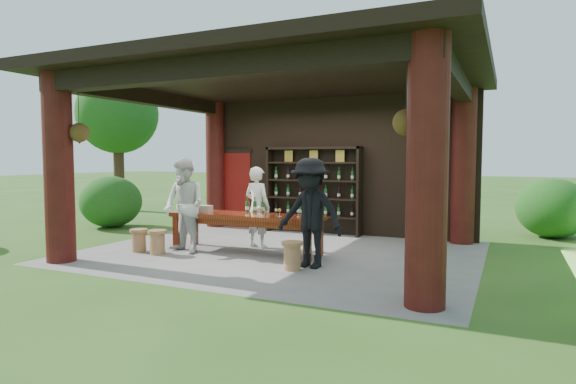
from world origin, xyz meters
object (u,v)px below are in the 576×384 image
at_px(stool_far_left, 139,240).
at_px(guest_woman, 184,206).
at_px(stool_near_left, 157,242).
at_px(guest_man, 310,213).
at_px(napkin_basket, 205,209).
at_px(wine_shelf, 313,190).
at_px(stool_near_right, 292,255).
at_px(host, 257,207).
at_px(tasting_table, 246,220).

height_order(stool_far_left, guest_woman, guest_woman).
xyz_separation_m(stool_near_left, guest_man, (3.06, 0.21, 0.67)).
distance_m(stool_far_left, napkin_basket, 1.41).
distance_m(wine_shelf, stool_near_left, 4.12).
bearing_deg(guest_woman, stool_near_right, 6.06).
bearing_deg(wine_shelf, stool_near_right, -73.09).
bearing_deg(host, napkin_basket, 50.47).
relative_size(wine_shelf, guest_woman, 1.31).
height_order(stool_near_left, stool_near_right, same).
distance_m(wine_shelf, host, 2.22).
bearing_deg(napkin_basket, stool_near_right, -20.85).
relative_size(guest_woman, guest_man, 1.00).
height_order(tasting_table, napkin_basket, napkin_basket).
bearing_deg(guest_man, host, 151.50).
xyz_separation_m(tasting_table, guest_man, (1.64, -0.69, 0.29)).
bearing_deg(stool_near_right, stool_near_left, 178.41).
bearing_deg(napkin_basket, tasting_table, 6.56).
relative_size(tasting_table, stool_near_left, 6.64).
relative_size(wine_shelf, guest_man, 1.30).
relative_size(stool_near_left, stool_near_right, 1.00).
bearing_deg(tasting_table, stool_far_left, -156.34).
bearing_deg(guest_woman, wine_shelf, 83.74).
height_order(wine_shelf, stool_near_left, wine_shelf).
bearing_deg(host, guest_man, 154.50).
xyz_separation_m(tasting_table, guest_woman, (-1.05, -0.54, 0.29)).
bearing_deg(stool_near_left, guest_man, 3.89).
distance_m(tasting_table, stool_near_right, 1.78).
distance_m(stool_near_left, guest_woman, 0.85).
xyz_separation_m(stool_far_left, guest_man, (3.56, 0.15, 0.68)).
distance_m(stool_far_left, guest_woman, 1.15).
height_order(tasting_table, stool_near_right, tasting_table).
height_order(stool_near_left, guest_woman, guest_woman).
height_order(tasting_table, guest_man, guest_man).
relative_size(stool_near_left, napkin_basket, 1.79).
bearing_deg(stool_near_right, guest_woman, 170.02).
height_order(tasting_table, host, host).
height_order(wine_shelf, host, wine_shelf).
height_order(host, guest_man, guest_man).
distance_m(wine_shelf, guest_man, 3.69).
xyz_separation_m(wine_shelf, stool_near_right, (1.13, -3.73, -0.81)).
bearing_deg(guest_man, napkin_basket, 175.01).
xyz_separation_m(stool_near_left, guest_woman, (0.37, 0.36, 0.67)).
distance_m(host, guest_man, 2.11).
bearing_deg(tasting_table, stool_near_right, -34.24).
distance_m(tasting_table, stool_near_left, 1.72).
relative_size(stool_far_left, host, 0.27).
distance_m(wine_shelf, stool_far_left, 4.31).
height_order(wine_shelf, napkin_basket, wine_shelf).
distance_m(stool_near_left, stool_far_left, 0.51).
bearing_deg(tasting_table, wine_shelf, 83.70).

